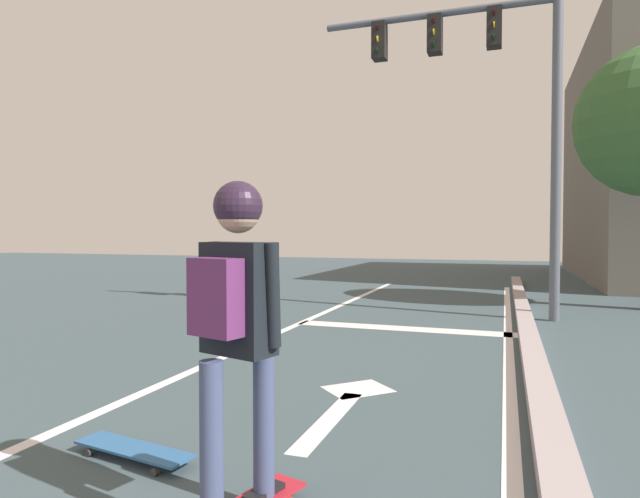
# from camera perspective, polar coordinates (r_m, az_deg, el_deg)

# --- Properties ---
(lane_line_center) EXTENTS (0.12, 20.00, 0.01)m
(lane_line_center) POSITION_cam_1_polar(r_m,az_deg,el_deg) (5.83, -13.49, -12.53)
(lane_line_center) COLOR silver
(lane_line_center) RESTS_ON ground
(lane_line_curbside) EXTENTS (0.12, 20.00, 0.01)m
(lane_line_curbside) POSITION_cam_1_polar(r_m,az_deg,el_deg) (4.96, 19.62, -15.14)
(lane_line_curbside) COLOR silver
(lane_line_curbside) RESTS_ON ground
(stop_bar) EXTENTS (3.26, 0.40, 0.01)m
(stop_bar) POSITION_cam_1_polar(r_m,az_deg,el_deg) (8.16, 8.88, -8.38)
(stop_bar) COLOR silver
(stop_bar) RESTS_ON ground
(lane_arrow_stem) EXTENTS (0.16, 1.40, 0.01)m
(lane_arrow_stem) POSITION_cam_1_polar(r_m,az_deg,el_deg) (4.30, 0.96, -17.75)
(lane_arrow_stem) COLOR silver
(lane_arrow_stem) RESTS_ON ground
(lane_arrow_head) EXTENTS (0.71, 0.71, 0.01)m
(lane_arrow_head) POSITION_cam_1_polar(r_m,az_deg,el_deg) (5.07, 4.06, -14.68)
(lane_arrow_head) COLOR silver
(lane_arrow_head) RESTS_ON ground
(curb_strip) EXTENTS (0.24, 24.00, 0.14)m
(curb_strip) POSITION_cam_1_polar(r_m,az_deg,el_deg) (4.95, 22.62, -14.40)
(curb_strip) COLOR #A09395
(curb_strip) RESTS_ON ground
(skater) EXTENTS (0.43, 0.60, 1.60)m
(skater) POSITION_cam_1_polar(r_m,az_deg,el_deg) (2.61, -8.96, -5.93)
(skater) COLOR #414C72
(skater) RESTS_ON skateboard
(spare_skateboard) EXTENTS (0.87, 0.34, 0.08)m
(spare_skateboard) POSITION_cam_1_polar(r_m,az_deg,el_deg) (3.80, -19.29, -19.55)
(spare_skateboard) COLOR #2B5B90
(spare_skateboard) RESTS_ON ground
(traffic_signal_mast) EXTENTS (3.96, 0.34, 5.50)m
(traffic_signal_mast) POSITION_cam_1_polar(r_m,az_deg,el_deg) (9.75, 17.22, 16.90)
(traffic_signal_mast) COLOR #515863
(traffic_signal_mast) RESTS_ON ground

